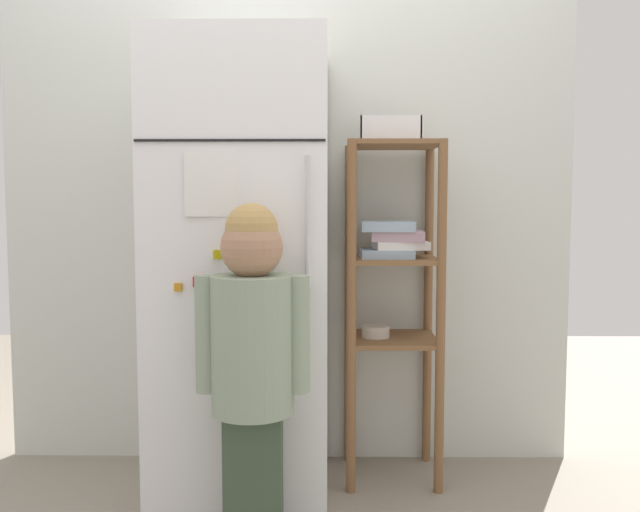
% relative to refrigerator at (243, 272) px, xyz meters
% --- Properties ---
extents(ground_plane, '(6.00, 6.00, 0.00)m').
position_rel_refrigerator_xyz_m(ground_plane, '(0.15, -0.02, -0.85)').
color(ground_plane, gray).
extents(kitchen_wall_back, '(2.40, 0.03, 2.20)m').
position_rel_refrigerator_xyz_m(kitchen_wall_back, '(0.15, 0.35, 0.25)').
color(kitchen_wall_back, silver).
rests_on(kitchen_wall_back, ground).
extents(refrigerator, '(0.64, 0.67, 1.70)m').
position_rel_refrigerator_xyz_m(refrigerator, '(0.00, 0.00, 0.00)').
color(refrigerator, white).
rests_on(refrigerator, ground).
extents(child_standing, '(0.36, 0.26, 1.11)m').
position_rel_refrigerator_xyz_m(child_standing, '(0.08, -0.45, -0.18)').
color(child_standing, '#3E4F3A').
rests_on(child_standing, ground).
extents(pantry_shelf_unit, '(0.37, 0.36, 1.34)m').
position_rel_refrigerator_xyz_m(pantry_shelf_unit, '(0.57, 0.14, -0.01)').
color(pantry_shelf_unit, brown).
rests_on(pantry_shelf_unit, ground).
extents(fruit_bin, '(0.23, 0.18, 0.10)m').
position_rel_refrigerator_xyz_m(fruit_bin, '(0.57, 0.15, 0.53)').
color(fruit_bin, white).
rests_on(fruit_bin, pantry_shelf_unit).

